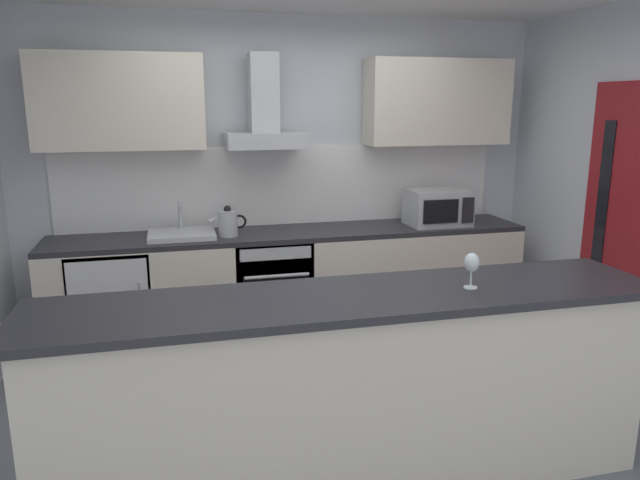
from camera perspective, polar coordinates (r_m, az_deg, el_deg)
The scene contains 14 objects.
ground at distance 3.79m, azimuth 2.10°, elevation -17.21°, with size 5.34×4.46×0.02m, color slate.
wall_back at distance 5.05m, azimuth -3.47°, elevation 6.20°, with size 5.34×0.12×2.60m, color silver.
backsplash_tile at distance 4.99m, azimuth -3.30°, elevation 5.31°, with size 3.69×0.02×0.66m, color white.
counter_back at distance 4.86m, azimuth -2.50°, elevation -4.31°, with size 3.82×0.60×0.90m.
counter_island at distance 3.02m, azimuth 3.30°, elevation -14.32°, with size 3.06×0.64×1.01m.
upper_cabinets at distance 4.79m, azimuth -3.05°, elevation 13.15°, with size 3.77×0.32×0.70m.
side_door at distance 4.67m, azimuth 27.46°, elevation 0.81°, with size 0.08×0.85×2.05m.
oven at distance 4.80m, azimuth -4.81°, elevation -4.45°, with size 0.60×0.62×0.80m.
refrigerator at distance 4.78m, azimuth -19.29°, elevation -5.69°, with size 0.58×0.60×0.85m.
microwave at distance 5.06m, azimuth 11.30°, elevation 3.11°, with size 0.50×0.38×0.30m.
sink at distance 4.64m, azimuth -13.21°, elevation 0.61°, with size 0.50×0.40×0.26m.
kettle at distance 4.60m, azimuth -8.87°, elevation 1.67°, with size 0.29×0.15×0.24m.
range_hood at distance 4.71m, azimuth -5.38°, elevation 11.62°, with size 0.62×0.45×0.72m.
wine_glass at distance 2.97m, azimuth 14.44°, elevation -2.25°, with size 0.08×0.08×0.18m.
Camera 1 is at (-0.93, -3.14, 1.89)m, focal length 33.15 mm.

